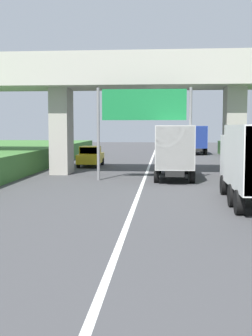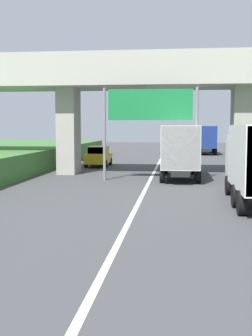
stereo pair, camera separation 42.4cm
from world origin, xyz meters
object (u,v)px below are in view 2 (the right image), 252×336
(overhead_highway_sign, at_px, (150,111))
(truck_silver, at_px, (180,149))
(truck_blue, at_px, (205,138))
(car_yellow, at_px, (98,156))

(overhead_highway_sign, bearing_deg, truck_silver, 36.08)
(truck_blue, distance_m, car_yellow, 20.88)
(truck_silver, xyz_separation_m, car_yellow, (-6.82, 8.04, -1.08))
(truck_blue, relative_size, car_yellow, 1.78)
(overhead_highway_sign, relative_size, truck_blue, 0.81)
(overhead_highway_sign, xyz_separation_m, car_yellow, (-4.94, 9.41, -3.44))
(truck_silver, bearing_deg, overhead_highway_sign, -143.92)
(overhead_highway_sign, bearing_deg, truck_blue, 79.51)
(overhead_highway_sign, relative_size, truck_silver, 0.81)
(truck_blue, height_order, truck_silver, same)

